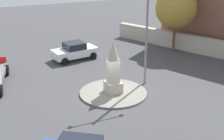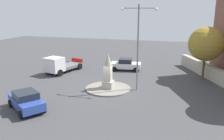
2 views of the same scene
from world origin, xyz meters
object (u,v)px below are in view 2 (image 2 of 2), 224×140
at_px(monument, 108,73).
at_px(streetlamp, 138,40).
at_px(truck_white_parked_left, 59,65).
at_px(tree_near_wall, 206,44).
at_px(car_blue_approaching, 26,100).
at_px(car_white_parked_right, 126,64).

relative_size(monument, streetlamp, 0.43).
bearing_deg(streetlamp, truck_white_parked_left, -18.00).
xyz_separation_m(truck_white_parked_left, tree_near_wall, (-17.49, -2.38, 3.14)).
xyz_separation_m(monument, tree_near_wall, (-9.57, -6.51, 2.45)).
bearing_deg(tree_near_wall, car_blue_approaching, 42.75).
bearing_deg(truck_white_parked_left, monument, 152.48).
distance_m(streetlamp, truck_white_parked_left, 12.05).
bearing_deg(streetlamp, car_white_parked_right, -68.29).
distance_m(truck_white_parked_left, tree_near_wall, 17.93).
relative_size(car_blue_approaching, truck_white_parked_left, 0.74).
xyz_separation_m(monument, car_white_parked_right, (0.11, -8.12, -0.96)).
bearing_deg(streetlamp, tree_near_wall, -138.69).
xyz_separation_m(car_white_parked_right, truck_white_parked_left, (7.80, 4.00, 0.26)).
relative_size(car_white_parked_right, car_blue_approaching, 0.99).
relative_size(car_white_parked_right, tree_near_wall, 0.69).
bearing_deg(streetlamp, car_blue_approaching, 43.95).
bearing_deg(truck_white_parked_left, tree_near_wall, -172.24).
xyz_separation_m(streetlamp, truck_white_parked_left, (10.79, -3.51, -4.06)).
relative_size(monument, car_blue_approaching, 0.85).
bearing_deg(tree_near_wall, car_white_parked_right, -9.46).
relative_size(monument, tree_near_wall, 0.59).
height_order(car_white_parked_right, car_blue_approaching, car_white_parked_right).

